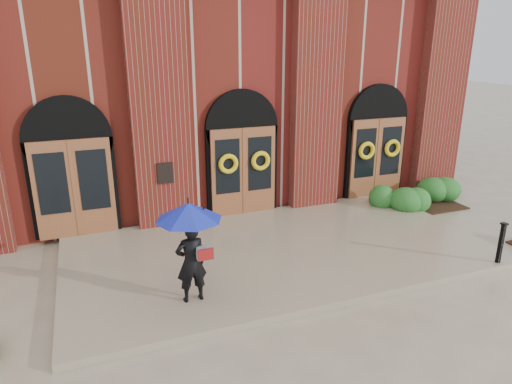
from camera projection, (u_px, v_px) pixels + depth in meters
name	position (u px, v px, depth m)	size (l,w,h in m)	color
ground	(282.00, 256.00, 10.98)	(90.00, 90.00, 0.00)	tan
landing	(279.00, 250.00, 11.09)	(10.00, 5.30, 0.15)	gray
church_building	(191.00, 80.00, 17.68)	(16.20, 12.53, 7.00)	#5E1614
man_with_umbrella	(190.00, 234.00, 8.40)	(1.29, 1.29, 1.99)	black
metal_post	(501.00, 242.00, 10.16)	(0.14, 0.14, 0.96)	black
hedge_wall_right	(416.00, 197.00, 14.00)	(2.84, 1.13, 0.73)	#235D20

